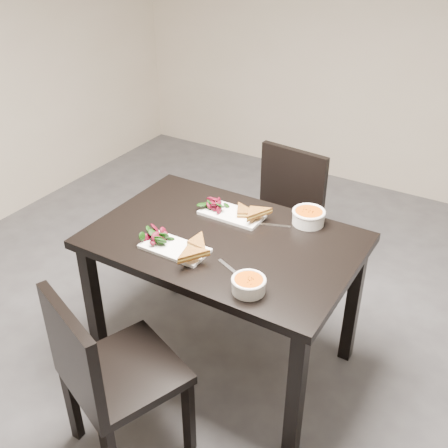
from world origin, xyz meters
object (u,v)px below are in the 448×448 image
Objects in this scene: table at (224,255)px; chair_near at (106,372)px; chair_far at (281,214)px; soup_bowl_near at (249,284)px; plate_far at (232,214)px; soup_bowl_far at (309,216)px; plate_near at (175,248)px.

table is 0.74m from chair_near.
chair_far reaches higher than soup_bowl_near.
soup_bowl_near is at bearing -66.16° from chair_far.
plate_far is 0.37m from soup_bowl_far.
chair_far is 0.63m from soup_bowl_far.
chair_near is 1.00× the size of chair_far.
chair_far is 0.63m from plate_far.
table is at bearing -80.00° from chair_far.
chair_near is at bearing -98.41° from table.
plate_near is 0.65m from soup_bowl_far.
plate_near is (-0.13, -0.20, 0.11)m from table.
soup_bowl_near is 0.59m from plate_far.
table is 0.44m from soup_bowl_far.
chair_far is at bearing 127.53° from soup_bowl_far.
plate_near is at bearing 114.05° from chair_near.
soup_bowl_near is at bearing -53.27° from plate_far.
chair_far is 5.40× the size of soup_bowl_far.
plate_far is (-0.07, 0.19, 0.11)m from table.
soup_bowl_near reaches higher than plate_near.
chair_near is at bearing -110.44° from soup_bowl_far.
table is 0.77m from chair_far.
soup_bowl_near is (0.28, -0.29, 0.13)m from table.
chair_far is 6.18× the size of soup_bowl_near.
soup_bowl_far reaches higher than table.
soup_bowl_near is 0.60m from soup_bowl_far.
plate_far is at bearing -160.32° from soup_bowl_far.
plate_far is at bearing 80.66° from plate_near.
chair_far is (-0.06, 0.75, -0.17)m from table.
chair_near is at bearing -92.41° from plate_far.
chair_far reaches higher than plate_far.
soup_bowl_near is (0.39, 0.43, 0.30)m from chair_near.
plate_near is at bearing -128.74° from soup_bowl_far.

